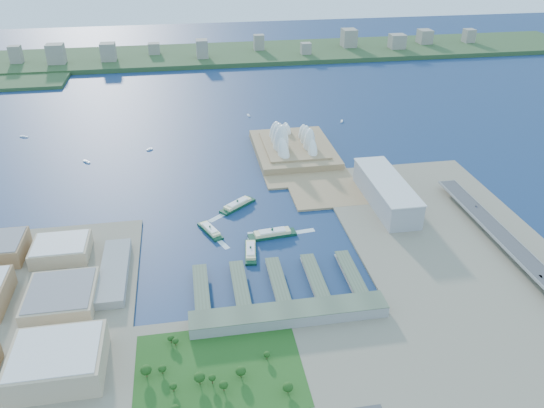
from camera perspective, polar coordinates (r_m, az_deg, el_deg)
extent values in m
plane|color=#10254C|center=(652.72, -1.77, -4.87)|extent=(3000.00, 3000.00, 0.00)
cube|color=gray|center=(592.08, -25.49, -12.16)|extent=(220.00, 390.00, 3.00)
cube|color=gray|center=(493.54, 1.83, -18.28)|extent=(720.00, 180.00, 3.00)
cube|color=gray|center=(682.01, 19.33, -4.93)|extent=(240.00, 500.00, 3.00)
cube|color=#977952|center=(893.53, 2.75, 5.09)|extent=(135.00, 220.00, 3.00)
cube|color=#2D4926|center=(1560.23, -7.01, 15.61)|extent=(2200.00, 260.00, 12.00)
cube|color=#949499|center=(754.50, 12.16, 1.27)|extent=(45.00, 155.00, 35.00)
cube|color=gray|center=(543.30, 1.86, -11.79)|extent=(200.00, 28.00, 12.00)
imported|color=slate|center=(651.37, 26.94, -6.92)|extent=(1.54, 4.41, 1.45)
imported|color=slate|center=(762.80, 21.13, -0.26)|extent=(1.70, 4.18, 1.21)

